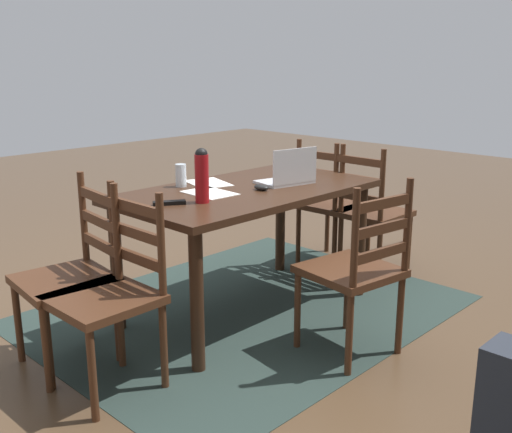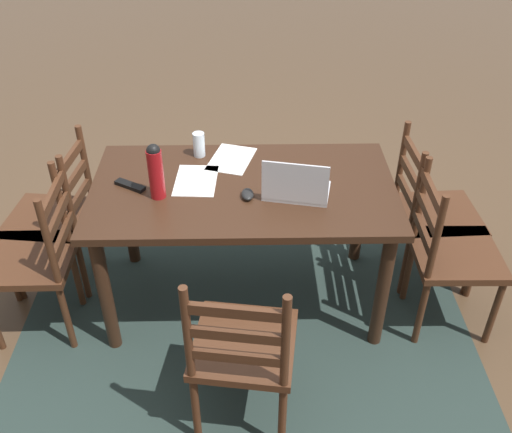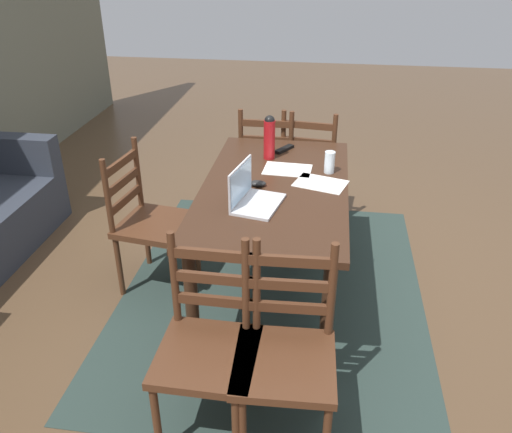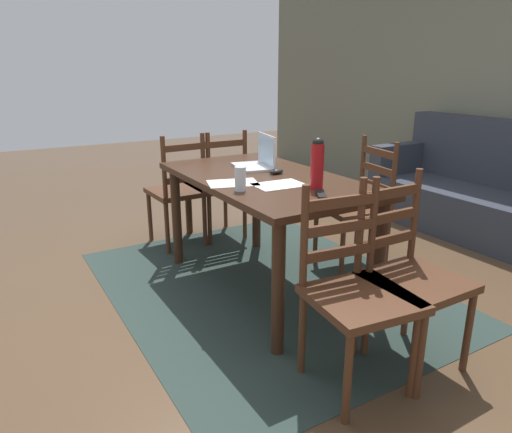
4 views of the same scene
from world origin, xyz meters
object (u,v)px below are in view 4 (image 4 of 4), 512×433
laptop (258,159)px  drinking_glass (240,179)px  chair_left_far (217,186)px  chair_right_far (409,277)px  couch (476,192)px  chair_far_head (357,206)px  water_bottle (317,162)px  tv_remote (322,195)px  chair_right_near (356,293)px  computer_mouse (277,171)px  chair_left_near (180,191)px  dining_table (265,192)px

laptop → drinking_glass: 0.65m
chair_left_far → laptop: bearing=-4.6°
drinking_glass → chair_right_far: bearing=30.4°
couch → drinking_glass: 2.66m
chair_left_far → laptop: laptop is taller
chair_far_head → water_bottle: 0.95m
chair_far_head → drinking_glass: bearing=-78.1°
water_bottle → tv_remote: 0.22m
chair_right_near → computer_mouse: (-1.09, 0.27, 0.33)m
chair_right_far → chair_right_near: same height
chair_right_near → computer_mouse: bearing=166.2°
water_bottle → computer_mouse: 0.46m
chair_left_far → chair_left_near: same height
dining_table → drinking_glass: size_ratio=11.38×
water_bottle → drinking_glass: water_bottle is taller
dining_table → chair_far_head: bearing=89.6°
chair_right_far → water_bottle: 0.80m
chair_far_head → couch: size_ratio=0.53×
chair_right_near → laptop: (-1.32, 0.27, 0.37)m
dining_table → chair_right_far: size_ratio=1.63×
couch → laptop: (-0.22, -2.18, 0.48)m
chair_right_near → couch: bearing=114.3°
chair_far_head → chair_right_far: same height
chair_left_far → tv_remote: chair_left_far is taller
tv_remote → laptop: bearing=114.2°
chair_right_far → dining_table: bearing=-170.9°
dining_table → computer_mouse: 0.16m
chair_right_far → chair_right_near: size_ratio=1.00×
chair_left_near → laptop: (0.81, 0.28, 0.37)m
chair_left_near → laptop: 0.93m
dining_table → chair_left_far: (-1.06, 0.17, -0.21)m
computer_mouse → tv_remote: 0.60m
dining_table → tv_remote: size_ratio=9.13×
drinking_glass → chair_left_near: bearing=173.8°
chair_far_head → couch: couch is taller
chair_right_near → tv_remote: 0.61m
chair_right_near → drinking_glass: size_ratio=6.97×
drinking_glass → laptop: bearing=140.1°
dining_table → couch: (-0.04, 2.29, -0.32)m
couch → drinking_glass: bearing=-83.8°
couch → laptop: 2.25m
chair_right_near → computer_mouse: size_ratio=9.50×
dining_table → water_bottle: bearing=11.6°
chair_far_head → tv_remote: chair_far_head is taller
laptop → tv_remote: 0.84m
chair_right_near → tv_remote: chair_right_near is taller
chair_left_near → chair_left_far: bearing=90.0°
chair_far_head → tv_remote: (0.57, -0.80, 0.32)m
water_bottle → computer_mouse: bearing=178.1°
chair_right_near → drinking_glass: chair_right_near is taller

